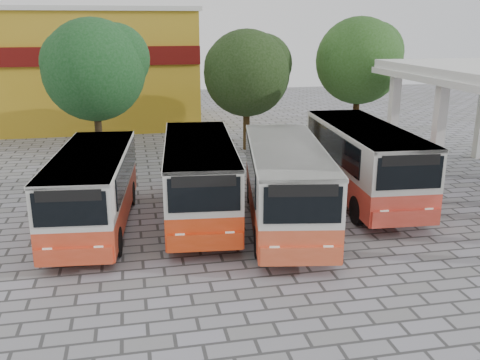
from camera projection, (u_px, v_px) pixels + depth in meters
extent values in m
plane|color=slate|center=(317.00, 254.00, 17.54)|extent=(90.00, 90.00, 0.00)
cube|color=silver|center=(393.00, 117.00, 28.21)|extent=(0.45, 0.45, 5.00)
cube|color=#B28A1A|center=(54.00, 70.00, 38.70)|extent=(20.00, 10.00, 8.00)
cube|color=#590C0A|center=(42.00, 57.00, 33.57)|extent=(20.00, 0.20, 1.20)
cube|color=silver|center=(48.00, 9.00, 37.52)|extent=(20.40, 10.40, 0.30)
cube|color=red|center=(94.00, 205.00, 19.47)|extent=(3.12, 8.04, 1.03)
cube|color=silver|center=(92.00, 173.00, 19.11)|extent=(3.12, 8.04, 1.44)
cube|color=silver|center=(90.00, 155.00, 18.93)|extent=(3.16, 8.05, 0.12)
cube|color=black|center=(57.00, 174.00, 18.88)|extent=(0.69, 6.45, 1.03)
cube|color=black|center=(126.00, 171.00, 19.34)|extent=(0.69, 6.45, 1.03)
cube|color=black|center=(84.00, 209.00, 15.40)|extent=(2.10, 0.26, 1.03)
cube|color=black|center=(82.00, 195.00, 15.29)|extent=(1.86, 0.24, 0.33)
cylinder|color=black|center=(57.00, 245.00, 16.98)|extent=(0.27, 0.98, 0.98)
cylinder|color=black|center=(125.00, 240.00, 17.39)|extent=(0.27, 0.98, 0.98)
cylinder|color=black|center=(72.00, 196.00, 21.77)|extent=(0.27, 0.98, 0.98)
cylinder|color=black|center=(125.00, 193.00, 22.18)|extent=(0.27, 0.98, 0.98)
cube|color=#E63E11|center=(200.00, 194.00, 20.59)|extent=(3.23, 8.47, 1.09)
cube|color=silver|center=(199.00, 161.00, 20.22)|extent=(3.23, 8.47, 1.52)
cube|color=silver|center=(199.00, 143.00, 20.02)|extent=(3.28, 8.47, 0.12)
cube|color=black|center=(166.00, 163.00, 19.97)|extent=(0.68, 6.80, 1.09)
cube|color=black|center=(232.00, 159.00, 20.46)|extent=(0.68, 6.80, 1.09)
cube|color=black|center=(217.00, 194.00, 16.31)|extent=(2.22, 0.25, 1.09)
cube|color=black|center=(216.00, 181.00, 16.19)|extent=(1.96, 0.24, 0.35)
cylinder|color=black|center=(178.00, 232.00, 17.97)|extent=(0.29, 1.03, 1.03)
cylinder|color=black|center=(242.00, 227.00, 18.40)|extent=(0.29, 1.03, 1.03)
cylinder|color=black|center=(166.00, 186.00, 23.02)|extent=(0.29, 1.03, 1.03)
cylinder|color=black|center=(217.00, 183.00, 23.45)|extent=(0.29, 1.03, 1.03)
cube|color=#DC512B|center=(285.00, 202.00, 19.66)|extent=(3.94, 8.71, 1.10)
cube|color=silver|center=(286.00, 167.00, 19.28)|extent=(3.94, 8.71, 1.54)
cube|color=silver|center=(287.00, 148.00, 19.08)|extent=(3.99, 8.72, 0.13)
cube|color=black|center=(252.00, 169.00, 19.03)|extent=(1.25, 6.84, 1.10)
cube|color=black|center=(320.00, 165.00, 19.52)|extent=(1.25, 6.84, 1.10)
cube|color=black|center=(328.00, 204.00, 15.31)|extent=(2.23, 0.44, 1.10)
cube|color=black|center=(329.00, 190.00, 15.19)|extent=(1.98, 0.40, 0.36)
cylinder|color=black|center=(275.00, 244.00, 17.00)|extent=(0.29, 1.05, 1.05)
cylinder|color=black|center=(342.00, 238.00, 17.43)|extent=(0.29, 1.05, 1.05)
cylinder|color=black|center=(240.00, 193.00, 22.12)|extent=(0.29, 1.05, 1.05)
cylinder|color=black|center=(293.00, 189.00, 22.56)|extent=(0.29, 1.05, 1.05)
cube|color=red|center=(362.00, 177.00, 22.71)|extent=(3.20, 8.86, 1.14)
cube|color=silver|center=(364.00, 145.00, 22.32)|extent=(3.20, 8.86, 1.60)
cube|color=silver|center=(365.00, 128.00, 22.11)|extent=(3.25, 8.86, 0.13)
cube|color=black|center=(334.00, 147.00, 22.06)|extent=(0.54, 7.16, 1.14)
cube|color=black|center=(393.00, 144.00, 22.57)|extent=(0.54, 7.16, 1.14)
cube|color=black|center=(418.00, 173.00, 18.21)|extent=(2.34, 0.21, 1.14)
cube|color=black|center=(419.00, 160.00, 18.08)|extent=(2.07, 0.20, 0.37)
cylinder|color=black|center=(363.00, 211.00, 19.95)|extent=(0.30, 1.09, 1.09)
cylinder|color=black|center=(421.00, 206.00, 20.40)|extent=(0.30, 1.09, 1.09)
cylinder|color=black|center=(313.00, 171.00, 25.26)|extent=(0.30, 1.09, 1.09)
cylinder|color=black|center=(360.00, 168.00, 25.71)|extent=(0.30, 1.09, 1.09)
cylinder|color=#302514|center=(98.00, 129.00, 28.81)|extent=(0.39, 0.39, 3.57)
sphere|color=#113F16|center=(94.00, 70.00, 27.92)|extent=(5.35, 5.35, 5.35)
sphere|color=#113F16|center=(114.00, 59.00, 28.26)|extent=(3.75, 3.75, 3.75)
sphere|color=#113F16|center=(74.00, 63.00, 27.44)|extent=(3.48, 3.48, 3.48)
cylinder|color=#422F15|center=(246.00, 122.00, 31.51)|extent=(0.39, 0.39, 3.28)
sphere|color=black|center=(247.00, 73.00, 30.71)|extent=(4.97, 4.97, 4.97)
sphere|color=black|center=(262.00, 64.00, 31.04)|extent=(3.48, 3.48, 3.48)
sphere|color=black|center=(232.00, 67.00, 30.24)|extent=(3.23, 3.23, 3.23)
cylinder|color=black|center=(356.00, 115.00, 32.75)|extent=(0.38, 0.38, 3.64)
sphere|color=#1F4613|center=(359.00, 61.00, 31.82)|extent=(5.14, 5.14, 5.14)
sphere|color=#1F4613|center=(374.00, 51.00, 32.15)|extent=(3.60, 3.60, 3.60)
sphere|color=#1F4613|center=(347.00, 54.00, 31.35)|extent=(3.34, 3.34, 3.34)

